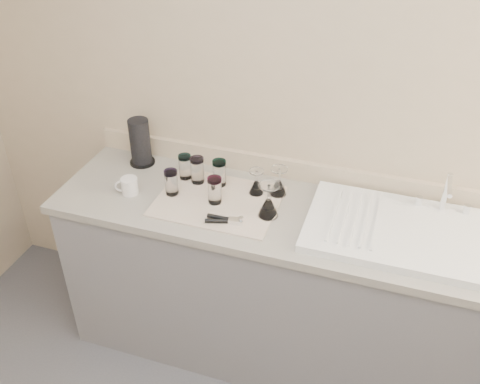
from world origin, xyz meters
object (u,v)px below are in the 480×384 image
(goblet_back_left, at_px, (256,185))
(paper_towel_roll, at_px, (140,142))
(goblet_front_right, at_px, (268,205))
(tumbler_teal, at_px, (185,167))
(tumbler_lavender, at_px, (215,190))
(tumbler_purple, at_px, (219,173))
(sink_unit, at_px, (405,232))
(can_opener, at_px, (225,220))
(tumbler_magenta, at_px, (171,182))
(tumbler_cyan, at_px, (197,170))
(goblet_back_right, at_px, (279,185))
(white_mug, at_px, (129,186))

(goblet_back_left, bearing_deg, paper_towel_roll, 172.16)
(goblet_front_right, relative_size, paper_towel_roll, 0.67)
(tumbler_teal, relative_size, tumbler_lavender, 0.96)
(goblet_back_left, height_order, goblet_front_right, goblet_front_right)
(tumbler_purple, height_order, goblet_back_left, tumbler_purple)
(sink_unit, height_order, tumbler_teal, sink_unit)
(tumbler_teal, xyz_separation_m, tumbler_lavender, (0.21, -0.15, 0.00))
(goblet_front_right, bearing_deg, sink_unit, 5.52)
(goblet_back_left, height_order, can_opener, goblet_back_left)
(tumbler_magenta, relative_size, paper_towel_roll, 0.51)
(tumbler_magenta, height_order, goblet_back_left, tumbler_magenta)
(tumbler_lavender, bearing_deg, tumbler_purple, 102.15)
(tumbler_magenta, xyz_separation_m, can_opener, (0.31, -0.13, -0.05))
(tumbler_cyan, height_order, paper_towel_roll, paper_towel_roll)
(tumbler_cyan, xyz_separation_m, goblet_back_right, (0.39, 0.02, -0.02))
(tumbler_purple, bearing_deg, goblet_back_right, 2.56)
(sink_unit, relative_size, goblet_front_right, 5.09)
(tumbler_purple, distance_m, paper_towel_roll, 0.46)
(tumbler_teal, xyz_separation_m, tumbler_cyan, (0.07, -0.02, 0.00))
(goblet_back_right, bearing_deg, goblet_front_right, -89.70)
(paper_towel_roll, bearing_deg, tumbler_teal, -14.52)
(tumbler_purple, xyz_separation_m, goblet_front_right, (0.29, -0.16, -0.01))
(tumbler_lavender, xyz_separation_m, goblet_back_left, (0.16, 0.13, -0.02))
(tumbler_teal, xyz_separation_m, tumbler_purple, (0.18, -0.00, 0.00))
(goblet_back_right, bearing_deg, tumbler_cyan, -176.55)
(tumbler_magenta, distance_m, tumbler_lavender, 0.21)
(tumbler_purple, relative_size, goblet_front_right, 0.81)
(goblet_front_right, height_order, can_opener, goblet_front_right)
(sink_unit, bearing_deg, tumbler_magenta, -178.01)
(tumbler_lavender, bearing_deg, goblet_back_right, 31.23)
(goblet_back_left, bearing_deg, tumbler_purple, 176.16)
(tumbler_purple, xyz_separation_m, paper_towel_roll, (-0.45, 0.07, 0.04))
(tumbler_teal, bearing_deg, tumbler_purple, -1.56)
(sink_unit, relative_size, tumbler_cyan, 6.26)
(sink_unit, height_order, white_mug, sink_unit)
(tumbler_cyan, bearing_deg, white_mug, -146.37)
(tumbler_purple, distance_m, goblet_back_right, 0.29)
(sink_unit, xyz_separation_m, tumbler_teal, (-1.05, 0.11, 0.05))
(goblet_back_left, relative_size, paper_towel_roll, 0.51)
(can_opener, distance_m, paper_towel_roll, 0.67)
(tumbler_magenta, bearing_deg, tumbler_lavender, -0.00)
(tumbler_magenta, bearing_deg, tumbler_cyan, 60.13)
(paper_towel_roll, bearing_deg, sink_unit, -7.80)
(tumbler_teal, distance_m, goblet_back_right, 0.46)
(tumbler_purple, distance_m, goblet_front_right, 0.33)
(goblet_back_left, relative_size, can_opener, 0.75)
(sink_unit, xyz_separation_m, goblet_back_left, (-0.68, 0.09, 0.03))
(tumbler_teal, bearing_deg, goblet_front_right, -19.74)
(tumbler_magenta, height_order, paper_towel_roll, paper_towel_roll)
(goblet_back_left, distance_m, goblet_front_right, 0.18)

